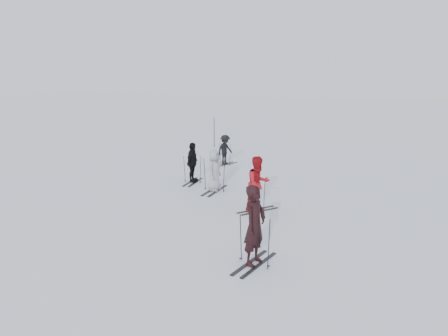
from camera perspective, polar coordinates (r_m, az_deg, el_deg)
name	(u,v)px	position (r m, az deg, el deg)	size (l,w,h in m)	color
ground	(214,200)	(16.30, -1.31, -4.15)	(120.00, 120.00, 0.00)	silver
skier_near_dark	(255,226)	(10.78, 4.04, -7.59)	(0.73, 0.48, 2.00)	black
skier_red	(258,184)	(14.84, 4.48, -2.14)	(0.91, 0.71, 1.87)	#A21218
skier_grey	(214,171)	(17.27, -1.29, -0.37)	(0.80, 0.52, 1.64)	#9B9FA4
skier_uphill_left	(192,163)	(18.60, -4.15, 0.65)	(1.00, 0.42, 1.70)	black
skier_uphill_far	(225,150)	(22.11, 0.14, 2.36)	(0.96, 0.55, 1.49)	black
skis_near_dark	(255,240)	(10.91, 4.01, -9.35)	(0.94, 1.77, 1.29)	black
skis_red	(258,194)	(14.93, 4.46, -3.46)	(0.84, 1.59, 1.16)	black
skis_grey	(214,174)	(17.30, -1.29, -0.82)	(0.99, 1.86, 1.36)	black
skis_uphill_left	(192,169)	(18.65, -4.14, -0.10)	(0.87, 1.64, 1.20)	black
skis_uphill_far	(225,153)	(22.14, 0.14, 1.91)	(0.83, 1.56, 1.14)	black
piste_marker	(214,132)	(27.22, -1.29, 4.69)	(0.04, 0.04, 1.83)	black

